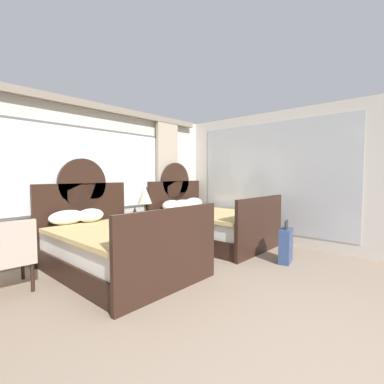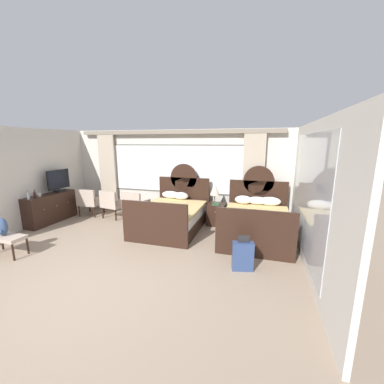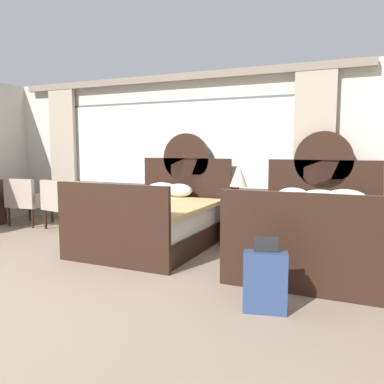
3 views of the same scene
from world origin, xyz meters
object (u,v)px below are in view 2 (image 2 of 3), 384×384
object	(u,v)px
bed_near_mirror	(256,223)
book_on_nightstand	(216,204)
bed_near_window	(172,215)
tv_flatscreen	(59,181)
cup_on_dresser	(39,195)
armchair_by_window_left	(135,204)
luggage_bench	(6,238)
armchair_by_window_right	(90,201)
suitcase_on_floor	(243,256)
table_lamp_on_nightstand	(215,189)
armchair_by_window_centre	(113,203)
dresser_minibar	(51,208)
backpack_on_bench	(2,227)
bottle_water_clear	(28,196)
bottle_wine_dark	(35,195)
nightstand_between_beds	(217,214)

from	to	relation	value
bed_near_mirror	book_on_nightstand	distance (m)	1.25
bed_near_window	tv_flatscreen	size ratio (longest dim) A/B	2.76
book_on_nightstand	cup_on_dresser	world-z (taller)	cup_on_dresser
armchair_by_window_left	luggage_bench	bearing A→B (deg)	-116.85
book_on_nightstand	luggage_bench	world-z (taller)	book_on_nightstand
armchair_by_window_right	bed_near_mirror	bearing A→B (deg)	-3.94
book_on_nightstand	suitcase_on_floor	size ratio (longest dim) A/B	0.38
book_on_nightstand	table_lamp_on_nightstand	bearing A→B (deg)	121.33
bed_near_mirror	armchair_by_window_centre	xyz separation A→B (m)	(-4.30, 0.36, 0.11)
bed_near_mirror	luggage_bench	bearing A→B (deg)	-153.67
bed_near_mirror	cup_on_dresser	size ratio (longest dim) A/B	20.20
dresser_minibar	table_lamp_on_nightstand	bearing A→B (deg)	13.83
luggage_bench	backpack_on_bench	world-z (taller)	backpack_on_bench
bed_near_mirror	backpack_on_bench	xyz separation A→B (m)	(-5.01, -2.46, 0.24)
bottle_water_clear	luggage_bench	xyz separation A→B (m)	(0.85, -1.29, -0.56)
table_lamp_on_nightstand	bottle_wine_dark	size ratio (longest dim) A/B	2.61
bed_near_mirror	nightstand_between_beds	bearing A→B (deg)	149.85
armchair_by_window_right	suitcase_on_floor	size ratio (longest dim) A/B	1.30
bed_near_mirror	tv_flatscreen	bearing A→B (deg)	-178.68
armchair_by_window_centre	luggage_bench	distance (m)	2.88
backpack_on_bench	tv_flatscreen	bearing A→B (deg)	108.91
book_on_nightstand	armchair_by_window_left	xyz separation A→B (m)	(-2.43, -0.19, -0.14)
nightstand_between_beds	luggage_bench	world-z (taller)	nightstand_between_beds
bed_near_window	luggage_bench	world-z (taller)	bed_near_window
bed_near_window	suitcase_on_floor	xyz separation A→B (m)	(2.02, -1.66, -0.09)
armchair_by_window_centre	luggage_bench	size ratio (longest dim) A/B	1.11
bed_near_window	nightstand_between_beds	xyz separation A→B (m)	(1.11, 0.65, -0.06)
bed_near_mirror	bottle_water_clear	bearing A→B (deg)	-168.67
tv_flatscreen	bottle_water_clear	distance (m)	1.06
tv_flatscreen	armchair_by_window_centre	distance (m)	1.73
bottle_wine_dark	suitcase_on_floor	distance (m)	5.63
bed_near_window	dresser_minibar	world-z (taller)	bed_near_window
armchair_by_window_left	book_on_nightstand	bearing A→B (deg)	4.37
bed_near_window	bottle_wine_dark	size ratio (longest dim) A/B	9.53
dresser_minibar	bottle_water_clear	xyz separation A→B (m)	(0.02, -0.67, 0.51)
bed_near_mirror	bottle_water_clear	distance (m)	5.95
dresser_minibar	cup_on_dresser	world-z (taller)	cup_on_dresser
table_lamp_on_nightstand	book_on_nightstand	bearing A→B (deg)	-58.67
nightstand_between_beds	bottle_water_clear	bearing A→B (deg)	-159.04
bed_near_window	table_lamp_on_nightstand	size ratio (longest dim) A/B	3.65
bottle_wine_dark	armchair_by_window_left	bearing A→B (deg)	32.01
bottle_wine_dark	armchair_by_window_right	world-z (taller)	bottle_wine_dark
bed_near_window	nightstand_between_beds	size ratio (longest dim) A/B	3.58
armchair_by_window_right	backpack_on_bench	distance (m)	2.82
nightstand_between_beds	armchair_by_window_right	distance (m)	4.08
cup_on_dresser	armchair_by_window_centre	xyz separation A→B (m)	(1.51, 1.18, -0.40)
backpack_on_bench	suitcase_on_floor	size ratio (longest dim) A/B	0.57
bed_near_window	armchair_by_window_right	size ratio (longest dim) A/B	2.51
bed_near_window	backpack_on_bench	world-z (taller)	bed_near_window
table_lamp_on_nightstand	dresser_minibar	distance (m)	4.84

